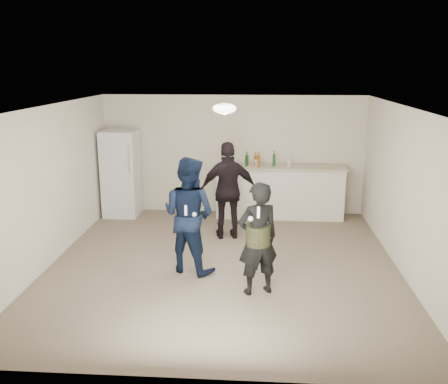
# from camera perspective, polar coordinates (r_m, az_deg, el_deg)

# --- Properties ---
(floor) EXTENTS (6.00, 6.00, 0.00)m
(floor) POSITION_cam_1_polar(r_m,az_deg,el_deg) (8.06, -0.10, -8.30)
(floor) COLOR #6B5B4C
(floor) RESTS_ON ground
(ceiling) EXTENTS (6.00, 6.00, 0.00)m
(ceiling) POSITION_cam_1_polar(r_m,az_deg,el_deg) (7.46, -0.11, 9.71)
(ceiling) COLOR silver
(ceiling) RESTS_ON wall_back
(wall_back) EXTENTS (6.00, 0.00, 6.00)m
(wall_back) POSITION_cam_1_polar(r_m,az_deg,el_deg) (10.60, 1.06, 4.27)
(wall_back) COLOR beige
(wall_back) RESTS_ON floor
(wall_front) EXTENTS (6.00, 0.00, 6.00)m
(wall_front) POSITION_cam_1_polar(r_m,az_deg,el_deg) (4.82, -2.69, -8.29)
(wall_front) COLOR beige
(wall_front) RESTS_ON floor
(wall_left) EXTENTS (0.00, 6.00, 6.00)m
(wall_left) POSITION_cam_1_polar(r_m,az_deg,el_deg) (8.32, -19.35, 0.65)
(wall_left) COLOR beige
(wall_left) RESTS_ON floor
(wall_right) EXTENTS (0.00, 6.00, 6.00)m
(wall_right) POSITION_cam_1_polar(r_m,az_deg,el_deg) (7.96, 20.05, -0.00)
(wall_right) COLOR beige
(wall_right) RESTS_ON floor
(counter) EXTENTS (2.60, 0.56, 1.05)m
(counter) POSITION_cam_1_polar(r_m,az_deg,el_deg) (10.42, 6.35, -0.06)
(counter) COLOR white
(counter) RESTS_ON floor
(counter_top) EXTENTS (2.68, 0.64, 0.04)m
(counter_top) POSITION_cam_1_polar(r_m,az_deg,el_deg) (10.30, 6.43, 2.87)
(counter_top) COLOR #BAA890
(counter_top) RESTS_ON counter
(fridge) EXTENTS (0.70, 0.70, 1.80)m
(fridge) POSITION_cam_1_polar(r_m,az_deg,el_deg) (10.65, -11.68, 2.11)
(fridge) COLOR silver
(fridge) RESTS_ON floor
(fridge_handle) EXTENTS (0.02, 0.02, 0.60)m
(fridge_handle) POSITION_cam_1_polar(r_m,az_deg,el_deg) (10.15, -10.82, 3.86)
(fridge_handle) COLOR silver
(fridge_handle) RESTS_ON fridge
(ceiling_dome) EXTENTS (0.36, 0.36, 0.16)m
(ceiling_dome) POSITION_cam_1_polar(r_m,az_deg,el_deg) (7.76, 0.05, 9.52)
(ceiling_dome) COLOR white
(ceiling_dome) RESTS_ON ceiling
(shaker) EXTENTS (0.08, 0.08, 0.17)m
(shaker) POSITION_cam_1_polar(r_m,az_deg,el_deg) (10.13, 3.69, 3.34)
(shaker) COLOR silver
(shaker) RESTS_ON counter_top
(man) EXTENTS (1.07, 0.97, 1.79)m
(man) POSITION_cam_1_polar(r_m,az_deg,el_deg) (7.59, -4.05, -2.63)
(man) COLOR #102243
(man) RESTS_ON floor
(woman) EXTENTS (0.69, 0.58, 1.60)m
(woman) POSITION_cam_1_polar(r_m,az_deg,el_deg) (6.85, 3.90, -5.35)
(woman) COLOR black
(woman) RESTS_ON floor
(camo_shorts) EXTENTS (0.34, 0.34, 0.28)m
(camo_shorts) POSITION_cam_1_polar(r_m,az_deg,el_deg) (6.84, 3.91, -4.93)
(camo_shorts) COLOR #34391A
(camo_shorts) RESTS_ON woman
(spectator) EXTENTS (1.10, 0.60, 1.78)m
(spectator) POSITION_cam_1_polar(r_m,az_deg,el_deg) (9.02, 0.53, 0.15)
(spectator) COLOR black
(spectator) RESTS_ON floor
(remote_man) EXTENTS (0.04, 0.04, 0.15)m
(remote_man) POSITION_cam_1_polar(r_m,az_deg,el_deg) (7.28, -4.38, -2.09)
(remote_man) COLOR white
(remote_man) RESTS_ON man
(nunchuk_man) EXTENTS (0.07, 0.07, 0.07)m
(nunchuk_man) POSITION_cam_1_polar(r_m,az_deg,el_deg) (7.31, -3.40, -2.57)
(nunchuk_man) COLOR white
(nunchuk_man) RESTS_ON man
(remote_woman) EXTENTS (0.04, 0.04, 0.15)m
(remote_woman) POSITION_cam_1_polar(r_m,az_deg,el_deg) (6.48, 3.96, -2.32)
(remote_woman) COLOR white
(remote_woman) RESTS_ON woman
(nunchuk_woman) EXTENTS (0.07, 0.07, 0.07)m
(nunchuk_woman) POSITION_cam_1_polar(r_m,az_deg,el_deg) (6.53, 3.06, -3.07)
(nunchuk_woman) COLOR white
(nunchuk_woman) RESTS_ON woman
(bottle_cluster) EXTENTS (0.93, 0.21, 0.25)m
(bottle_cluster) POSITION_cam_1_polar(r_m,az_deg,el_deg) (10.20, 4.46, 3.55)
(bottle_cluster) COLOR silver
(bottle_cluster) RESTS_ON counter_top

